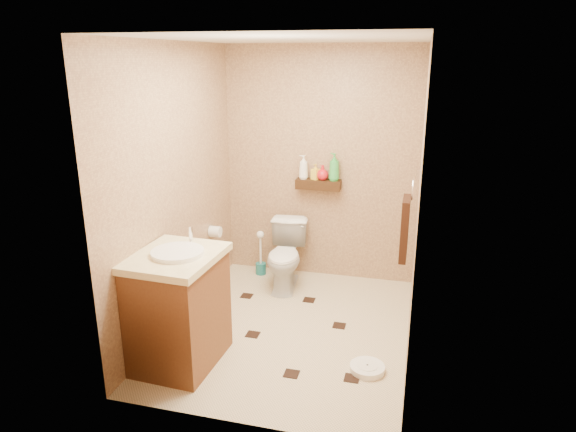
# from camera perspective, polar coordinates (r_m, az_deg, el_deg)

# --- Properties ---
(ground) EXTENTS (2.50, 2.50, 0.00)m
(ground) POSITION_cam_1_polar(r_m,az_deg,el_deg) (4.59, 0.23, -12.42)
(ground) COLOR beige
(ground) RESTS_ON ground
(wall_back) EXTENTS (2.00, 0.04, 2.40)m
(wall_back) POSITION_cam_1_polar(r_m,az_deg,el_deg) (5.31, 3.59, 5.61)
(wall_back) COLOR tan
(wall_back) RESTS_ON ground
(wall_front) EXTENTS (2.00, 0.04, 2.40)m
(wall_front) POSITION_cam_1_polar(r_m,az_deg,el_deg) (2.99, -5.67, -3.90)
(wall_front) COLOR tan
(wall_front) RESTS_ON ground
(wall_left) EXTENTS (0.04, 2.50, 2.40)m
(wall_left) POSITION_cam_1_polar(r_m,az_deg,el_deg) (4.47, -12.29, 2.99)
(wall_left) COLOR tan
(wall_left) RESTS_ON ground
(wall_right) EXTENTS (0.04, 2.50, 2.40)m
(wall_right) POSITION_cam_1_polar(r_m,az_deg,el_deg) (4.01, 14.25, 1.19)
(wall_right) COLOR tan
(wall_right) RESTS_ON ground
(ceiling) EXTENTS (2.00, 2.50, 0.02)m
(ceiling) POSITION_cam_1_polar(r_m,az_deg,el_deg) (3.98, 0.28, 19.10)
(ceiling) COLOR silver
(ceiling) RESTS_ON wall_back
(wall_shelf) EXTENTS (0.46, 0.14, 0.10)m
(wall_shelf) POSITION_cam_1_polar(r_m,az_deg,el_deg) (5.28, 3.39, 3.53)
(wall_shelf) COLOR #38200F
(wall_shelf) RESTS_ON wall_back
(floor_accents) EXTENTS (1.30, 1.33, 0.01)m
(floor_accents) POSITION_cam_1_polar(r_m,az_deg,el_deg) (4.55, 0.96, -12.65)
(floor_accents) COLOR black
(floor_accents) RESTS_ON ground
(toilet) EXTENTS (0.44, 0.69, 0.67)m
(toilet) POSITION_cam_1_polar(r_m,az_deg,el_deg) (5.23, -0.26, -4.47)
(toilet) COLOR white
(toilet) RESTS_ON ground
(vanity) EXTENTS (0.64, 0.76, 1.03)m
(vanity) POSITION_cam_1_polar(r_m,az_deg,el_deg) (4.03, -12.04, -9.89)
(vanity) COLOR brown
(vanity) RESTS_ON ground
(bathroom_scale) EXTENTS (0.29, 0.29, 0.05)m
(bathroom_scale) POSITION_cam_1_polar(r_m,az_deg,el_deg) (4.08, 8.79, -16.37)
(bathroom_scale) COLOR white
(bathroom_scale) RESTS_ON ground
(toilet_brush) EXTENTS (0.11, 0.11, 0.49)m
(toilet_brush) POSITION_cam_1_polar(r_m,az_deg,el_deg) (5.59, -3.05, -4.79)
(toilet_brush) COLOR #1B6C6F
(toilet_brush) RESTS_ON ground
(towel_ring) EXTENTS (0.12, 0.30, 0.76)m
(towel_ring) POSITION_cam_1_polar(r_m,az_deg,el_deg) (4.32, 12.90, -1.07)
(towel_ring) COLOR silver
(towel_ring) RESTS_ON wall_right
(toilet_paper) EXTENTS (0.12, 0.11, 0.12)m
(toilet_paper) POSITION_cam_1_polar(r_m,az_deg,el_deg) (5.18, -8.10, -1.72)
(toilet_paper) COLOR white
(toilet_paper) RESTS_ON wall_left
(bottle_a) EXTENTS (0.13, 0.13, 0.25)m
(bottle_a) POSITION_cam_1_polar(r_m,az_deg,el_deg) (5.27, 1.74, 5.47)
(bottle_a) COLOR white
(bottle_a) RESTS_ON wall_shelf
(bottle_b) EXTENTS (0.10, 0.10, 0.16)m
(bottle_b) POSITION_cam_1_polar(r_m,az_deg,el_deg) (5.25, 3.08, 4.94)
(bottle_b) COLOR yellow
(bottle_b) RESTS_ON wall_shelf
(bottle_c) EXTENTS (0.13, 0.13, 0.15)m
(bottle_c) POSITION_cam_1_polar(r_m,az_deg,el_deg) (5.24, 3.87, 4.85)
(bottle_c) COLOR red
(bottle_c) RESTS_ON wall_shelf
(bottle_d) EXTENTS (0.15, 0.15, 0.28)m
(bottle_d) POSITION_cam_1_polar(r_m,az_deg,el_deg) (5.21, 5.15, 5.45)
(bottle_d) COLOR green
(bottle_d) RESTS_ON wall_shelf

